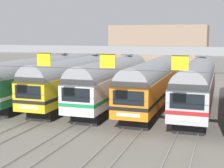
{
  "coord_description": "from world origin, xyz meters",
  "views": [
    {
      "loc": [
        8.15,
        -31.44,
        7.06
      ],
      "look_at": [
        -1.73,
        -1.23,
        2.45
      ],
      "focal_mm": 54.03,
      "sensor_mm": 36.0,
      "label": 1
    }
  ],
  "objects_px": {
    "commuter_train_white": "(113,80)",
    "commuter_train_stainless": "(197,83)",
    "catenary_gantry": "(75,65)",
    "commuter_train_green": "(41,77)",
    "commuter_train_orange": "(153,82)",
    "commuter_train_yellow": "(76,78)"
  },
  "relations": [
    {
      "from": "commuter_train_white",
      "to": "commuter_train_stainless",
      "type": "xyz_separation_m",
      "value": [
        8.08,
        0.0,
        0.0
      ]
    },
    {
      "from": "catenary_gantry",
      "to": "commuter_train_green",
      "type": "bearing_deg",
      "value": 126.79
    },
    {
      "from": "commuter_train_stainless",
      "to": "catenary_gantry",
      "type": "height_order",
      "value": "catenary_gantry"
    },
    {
      "from": "commuter_train_orange",
      "to": "catenary_gantry",
      "type": "xyz_separation_m",
      "value": [
        -2.02,
        -13.49,
        2.66
      ]
    },
    {
      "from": "commuter_train_yellow",
      "to": "catenary_gantry",
      "type": "height_order",
      "value": "catenary_gantry"
    },
    {
      "from": "commuter_train_stainless",
      "to": "catenary_gantry",
      "type": "bearing_deg",
      "value": -114.16
    },
    {
      "from": "commuter_train_orange",
      "to": "catenary_gantry",
      "type": "bearing_deg",
      "value": -98.51
    },
    {
      "from": "commuter_train_green",
      "to": "catenary_gantry",
      "type": "distance_m",
      "value": 17.06
    },
    {
      "from": "commuter_train_orange",
      "to": "commuter_train_stainless",
      "type": "height_order",
      "value": "commuter_train_stainless"
    },
    {
      "from": "commuter_train_white",
      "to": "commuter_train_stainless",
      "type": "height_order",
      "value": "same"
    },
    {
      "from": "commuter_train_white",
      "to": "commuter_train_yellow",
      "type": "bearing_deg",
      "value": 180.0
    },
    {
      "from": "commuter_train_green",
      "to": "commuter_train_yellow",
      "type": "bearing_deg",
      "value": 0.0
    },
    {
      "from": "commuter_train_yellow",
      "to": "commuter_train_stainless",
      "type": "height_order",
      "value": "same"
    },
    {
      "from": "commuter_train_white",
      "to": "catenary_gantry",
      "type": "height_order",
      "value": "catenary_gantry"
    },
    {
      "from": "commuter_train_green",
      "to": "commuter_train_orange",
      "type": "distance_m",
      "value": 12.11
    },
    {
      "from": "commuter_train_green",
      "to": "commuter_train_orange",
      "type": "height_order",
      "value": "commuter_train_green"
    },
    {
      "from": "commuter_train_yellow",
      "to": "commuter_train_orange",
      "type": "bearing_deg",
      "value": -0.03
    },
    {
      "from": "commuter_train_stainless",
      "to": "commuter_train_white",
      "type": "bearing_deg",
      "value": 180.0
    },
    {
      "from": "commuter_train_orange",
      "to": "catenary_gantry",
      "type": "distance_m",
      "value": 13.9
    },
    {
      "from": "commuter_train_yellow",
      "to": "commuter_train_orange",
      "type": "xyz_separation_m",
      "value": [
        8.08,
        -0.0,
        -0.0
      ]
    },
    {
      "from": "catenary_gantry",
      "to": "commuter_train_stainless",
      "type": "bearing_deg",
      "value": 65.84
    },
    {
      "from": "commuter_train_green",
      "to": "commuter_train_stainless",
      "type": "relative_size",
      "value": 1.0
    }
  ]
}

